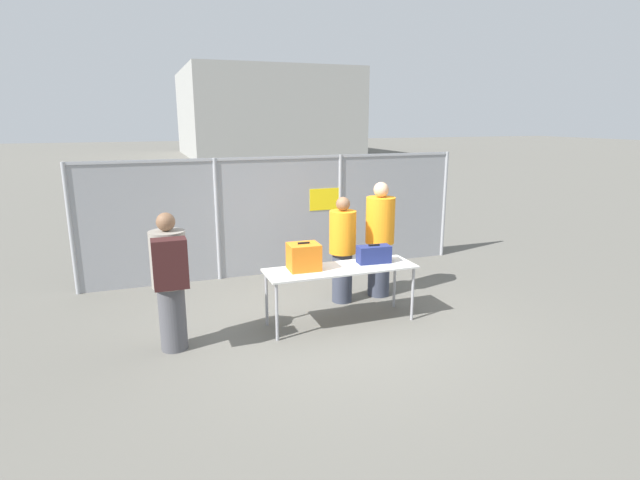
% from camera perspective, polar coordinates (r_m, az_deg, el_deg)
% --- Properties ---
extents(ground_plane, '(120.00, 120.00, 0.00)m').
position_cam_1_polar(ground_plane, '(7.00, 1.47, -9.54)').
color(ground_plane, '#605E56').
extents(fence_section, '(6.93, 0.07, 2.12)m').
position_cam_1_polar(fence_section, '(9.00, -4.42, 3.11)').
color(fence_section, '#9EA0A5').
rests_on(fence_section, ground_plane).
extents(inspection_table, '(2.08, 0.65, 0.80)m').
position_cam_1_polar(inspection_table, '(6.79, 2.39, -3.68)').
color(inspection_table, silver).
rests_on(inspection_table, ground_plane).
extents(suitcase_orange, '(0.42, 0.36, 0.38)m').
position_cam_1_polar(suitcase_orange, '(6.63, -1.87, -1.92)').
color(suitcase_orange, orange).
rests_on(suitcase_orange, inspection_table).
extents(suitcase_navy, '(0.48, 0.24, 0.27)m').
position_cam_1_polar(suitcase_navy, '(7.00, 6.17, -1.63)').
color(suitcase_navy, navy).
rests_on(suitcase_navy, inspection_table).
extents(traveler_hooded, '(0.42, 0.65, 1.70)m').
position_cam_1_polar(traveler_hooded, '(6.16, -16.77, -4.12)').
color(traveler_hooded, '#4C4C51').
rests_on(traveler_hooded, ground_plane).
extents(security_worker_near, '(0.40, 0.40, 1.63)m').
position_cam_1_polar(security_worker_near, '(7.57, 2.58, -0.98)').
color(security_worker_near, '#383D4C').
rests_on(security_worker_near, ground_plane).
extents(security_worker_far, '(0.45, 0.45, 1.82)m').
position_cam_1_polar(security_worker_far, '(7.87, 6.84, 0.23)').
color(security_worker_far, '#383D4C').
rests_on(security_worker_far, ground_plane).
extents(utility_trailer, '(3.29, 2.17, 0.77)m').
position_cam_1_polar(utility_trailer, '(11.41, -2.60, 1.98)').
color(utility_trailer, silver).
rests_on(utility_trailer, ground_plane).
extents(distant_hangar, '(11.78, 12.70, 6.23)m').
position_cam_1_polar(distant_hangar, '(39.68, -6.48, 14.16)').
color(distant_hangar, '#999993').
rests_on(distant_hangar, ground_plane).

